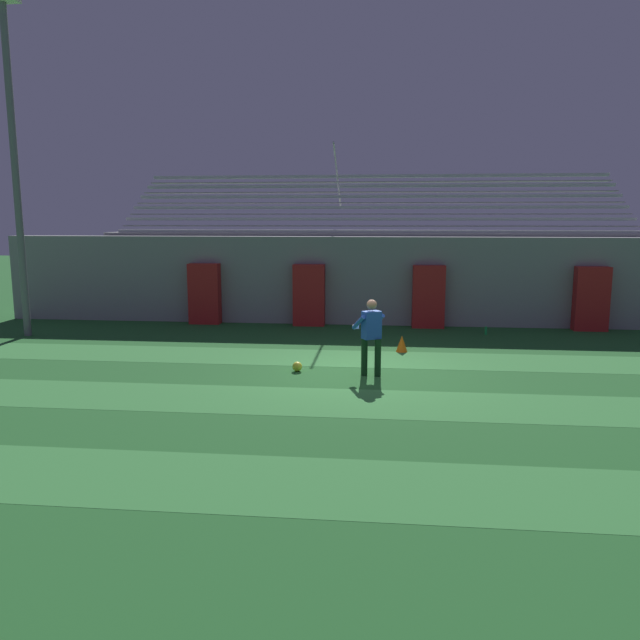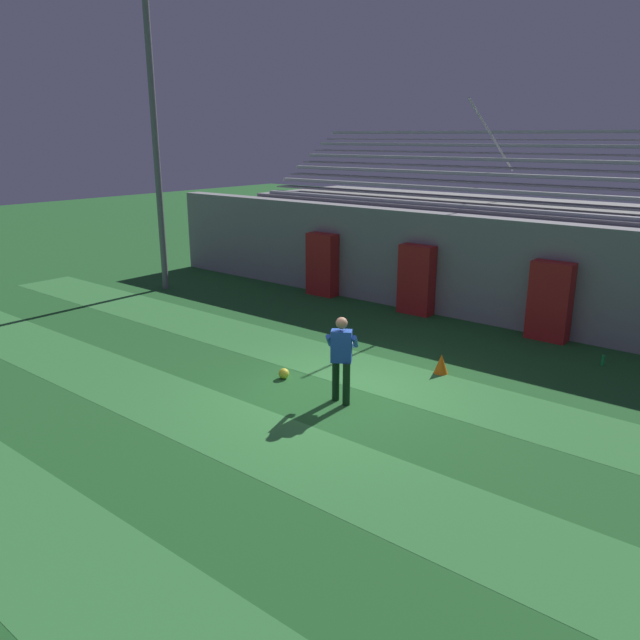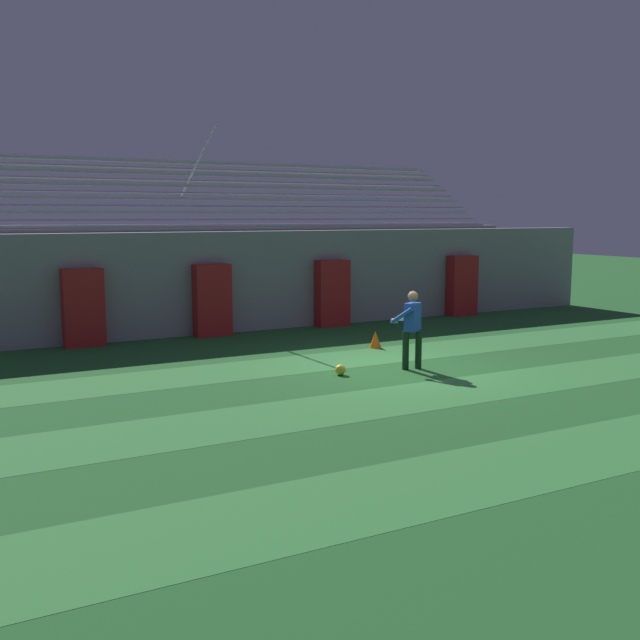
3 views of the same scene
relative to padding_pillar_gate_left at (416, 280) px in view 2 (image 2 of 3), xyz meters
name	(u,v)px [view 2 (image 2 of 3)]	position (x,y,z in m)	size (l,w,h in m)	color
ground_plane	(339,394)	(1.87, -5.95, -0.97)	(80.00, 80.00, 0.00)	#236028
turf_stripe_near	(42,544)	(1.87, -11.95, -0.97)	(28.00, 1.83, 0.01)	#38843D
turf_stripe_mid	(254,437)	(1.87, -8.28, -0.97)	(28.00, 1.83, 0.01)	#38843D
turf_stripe_far	(378,375)	(1.87, -4.61, -0.97)	(28.00, 1.83, 0.01)	#38843D
back_wall	(489,270)	(1.87, 0.55, 0.43)	(24.00, 0.60, 2.80)	gray
padding_pillar_gate_left	(416,280)	(0.00, 0.00, 0.00)	(0.99, 0.44, 1.94)	#B21E1E
padding_pillar_gate_right	(550,301)	(3.74, 0.00, 0.00)	(0.99, 0.44, 1.94)	#B21E1E
padding_pillar_far_left	(322,265)	(-3.39, 0.00, 0.00)	(0.99, 0.44, 1.94)	#B21E1E
bleacher_stand	(528,252)	(1.87, 3.24, 0.54)	(18.00, 4.75, 5.83)	gray
floodlight_pole	(152,99)	(-7.95, -2.59, 4.92)	(0.90, 0.36, 9.54)	slate
goalkeeper	(341,354)	(2.11, -6.21, -0.02)	(0.74, 0.70, 1.67)	#143319
soccer_ball	(284,373)	(0.48, -6.02, -0.86)	(0.22, 0.22, 0.22)	yellow
traffic_cone	(441,364)	(2.85, -3.70, -0.76)	(0.30, 0.30, 0.42)	orange
water_bottle	(603,360)	(5.36, -1.04, -0.85)	(0.07, 0.07, 0.24)	green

